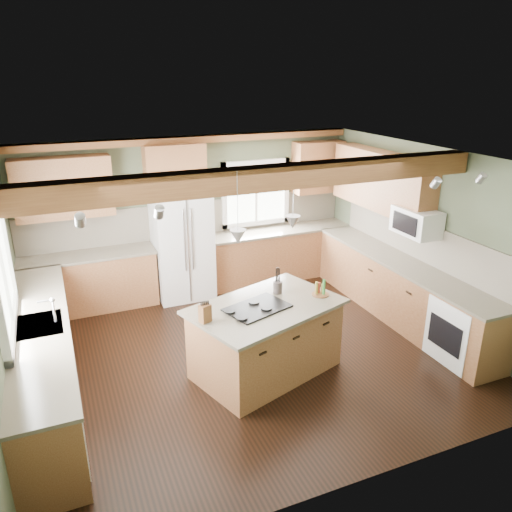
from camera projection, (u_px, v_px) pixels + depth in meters
name	position (u px, v px, depth m)	size (l,w,h in m)	color
floor	(248.00, 352.00, 6.75)	(5.60, 5.60, 0.00)	black
ceiling	(247.00, 159.00, 5.84)	(5.60, 5.60, 0.00)	silver
wall_back	(192.00, 213.00, 8.45)	(5.60, 5.60, 0.00)	#424B35
wall_left	(2.00, 300.00, 5.27)	(5.00, 5.00, 0.00)	#424B35
wall_right	(424.00, 236.00, 7.31)	(5.00, 5.00, 0.00)	#424B35
ceiling_beam	(264.00, 178.00, 5.46)	(5.55, 0.26, 0.26)	#593019
soffit_trim	(191.00, 140.00, 7.93)	(5.55, 0.20, 0.10)	#593019
backsplash_back	(193.00, 219.00, 8.47)	(5.58, 0.03, 0.58)	brown
backsplash_right	(421.00, 241.00, 7.38)	(0.03, 3.70, 0.58)	brown
base_cab_back_left	(90.00, 283.00, 7.84)	(2.02, 0.60, 0.88)	brown
counter_back_left	(87.00, 255.00, 7.68)	(2.06, 0.64, 0.04)	#473F34
base_cab_back_right	(279.00, 255.00, 9.04)	(2.62, 0.60, 0.88)	brown
counter_back_right	(279.00, 230.00, 8.87)	(2.66, 0.64, 0.04)	#473F34
base_cab_left	(45.00, 361.00, 5.73)	(0.60, 3.70, 0.88)	brown
counter_left	(39.00, 326.00, 5.57)	(0.64, 3.74, 0.04)	#473F34
base_cab_right	(400.00, 291.00, 7.55)	(0.60, 3.70, 0.88)	brown
counter_right	(403.00, 263.00, 7.39)	(0.64, 3.74, 0.04)	#473F34
upper_cab_back_left	(63.00, 188.00, 7.35)	(1.40, 0.35, 0.90)	brown
upper_cab_over_fridge	(175.00, 166.00, 7.89)	(0.96, 0.35, 0.70)	brown
upper_cab_right	(381.00, 181.00, 7.80)	(0.35, 2.20, 0.90)	brown
upper_cab_back_corner	(318.00, 167.00, 8.91)	(0.90, 0.35, 0.90)	brown
window_left	(1.00, 276.00, 5.24)	(0.04, 1.60, 1.05)	white
window_back	(255.00, 193.00, 8.76)	(1.10, 0.04, 1.00)	white
sink	(39.00, 326.00, 5.56)	(0.50, 0.65, 0.03)	#262628
faucet	(54.00, 311.00, 5.58)	(0.02, 0.02, 0.28)	#B2B2B7
dishwasher	(49.00, 433.00, 4.61)	(0.60, 0.60, 0.84)	white
oven	(463.00, 330.00, 6.43)	(0.60, 0.72, 0.84)	white
microwave	(416.00, 222.00, 7.10)	(0.40, 0.70, 0.38)	white
pendant_left	(238.00, 237.00, 5.42)	(0.18, 0.18, 0.16)	#B2B2B7
pendant_right	(293.00, 222.00, 5.94)	(0.18, 0.18, 0.16)	#B2B2B7
refrigerator	(182.00, 245.00, 8.15)	(0.90, 0.74, 1.80)	white
island	(266.00, 340.00, 6.18)	(1.68, 1.03, 0.88)	olive
island_top	(266.00, 307.00, 6.02)	(1.80, 1.14, 0.04)	#473F34
cooktop	(257.00, 308.00, 5.92)	(0.73, 0.49, 0.02)	black
knife_block	(205.00, 313.00, 5.58)	(0.12, 0.09, 0.21)	brown
utensil_crock	(278.00, 287.00, 6.32)	(0.12, 0.12, 0.15)	#473E39
bottle_tray	(321.00, 288.00, 6.25)	(0.22, 0.22, 0.20)	brown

